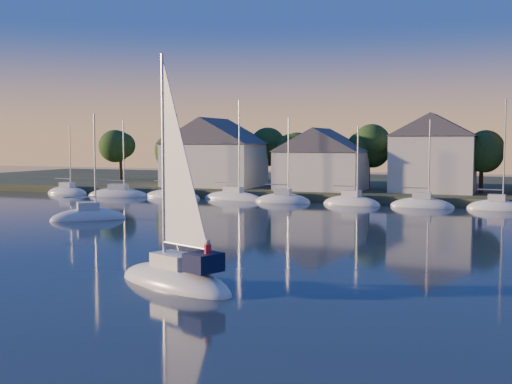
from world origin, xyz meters
The scene contains 10 objects.
ground centered at (0.00, 0.00, 0.00)m, with size 260.00×260.00×0.00m, color black.
shoreline_land centered at (0.00, 75.00, 0.00)m, with size 160.00×50.00×2.00m, color #2B3720.
wooden_dock centered at (0.00, 52.00, 0.00)m, with size 120.00×3.00×1.00m, color brown.
clubhouse_west centered at (-22.00, 58.00, 5.93)m, with size 13.65×9.45×9.64m.
clubhouse_centre centered at (-6.00, 57.00, 5.13)m, with size 11.55×8.40×8.08m.
clubhouse_east centered at (8.00, 59.00, 6.00)m, with size 10.50×8.40×9.80m.
tree_line centered at (2.00, 63.00, 7.18)m, with size 93.40×5.40×8.90m.
moored_fleet centered at (-8.00, 49.00, 0.10)m, with size 71.50×2.40×12.05m.
hero_sailboat centered at (1.81, 4.17, 0.55)m, with size 8.44×5.45×12.80m.
drifting_sailboat_left centered at (-19.39, 25.46, 0.10)m, with size 6.64×6.46×11.02m.
Camera 1 is at (17.53, -23.90, 7.27)m, focal length 45.00 mm.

